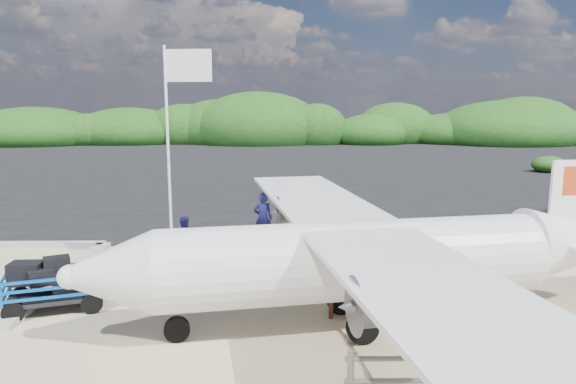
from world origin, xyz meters
name	(u,v)px	position (x,y,z in m)	size (l,w,h in m)	color
ground	(211,297)	(0.00, 0.00, 0.00)	(160.00, 160.00, 0.00)	beige
asphalt_apron	(258,165)	(0.00, 30.00, 0.00)	(90.00, 50.00, 0.04)	#B2B2B2
vegetation_band	(266,143)	(0.00, 55.00, 0.00)	(124.00, 8.00, 4.40)	#B2B2B2
baggage_cart	(56,310)	(-3.73, -0.79, 0.00)	(2.40, 1.37, 1.20)	#0C53B6
flagpole	(173,275)	(-1.37, 1.79, 0.00)	(1.33, 0.55, 6.65)	white
signboard	(366,320)	(3.86, -1.51, 0.00)	(1.90, 0.18, 1.56)	#542D18
crew_a	(263,218)	(1.20, 5.30, 0.95)	(0.69, 0.45, 1.90)	navy
crew_b	(184,240)	(-1.25, 3.00, 0.77)	(0.75, 0.58, 1.54)	navy
crew_c	(177,263)	(-0.96, 0.50, 0.79)	(0.93, 0.39, 1.59)	navy
aircraft_large	(455,184)	(13.01, 19.33, 0.00)	(15.83, 15.83, 4.75)	#B2B2B2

